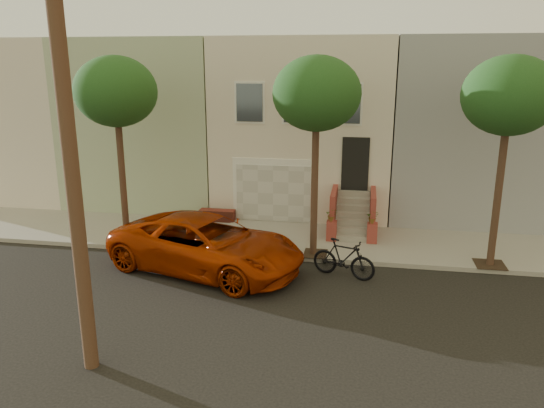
# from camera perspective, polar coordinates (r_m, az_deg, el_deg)

# --- Properties ---
(ground) EXTENTS (90.00, 90.00, 0.00)m
(ground) POSITION_cam_1_polar(r_m,az_deg,el_deg) (13.85, -1.32, -11.41)
(ground) COLOR black
(ground) RESTS_ON ground
(sidewalk) EXTENTS (40.00, 3.70, 0.15)m
(sidewalk) POSITION_cam_1_polar(r_m,az_deg,el_deg) (18.69, 1.89, -3.91)
(sidewalk) COLOR gray
(sidewalk) RESTS_ON ground
(house_row) EXTENTS (33.10, 11.70, 7.00)m
(house_row) POSITION_cam_1_polar(r_m,az_deg,el_deg) (23.59, 4.02, 8.99)
(house_row) COLOR silver
(house_row) RESTS_ON sidewalk
(tree_left) EXTENTS (2.70, 2.57, 6.30)m
(tree_left) POSITION_cam_1_polar(r_m,az_deg,el_deg) (17.92, -16.72, 11.58)
(tree_left) COLOR #2D2116
(tree_left) RESTS_ON sidewalk
(tree_mid) EXTENTS (2.70, 2.57, 6.30)m
(tree_mid) POSITION_cam_1_polar(r_m,az_deg,el_deg) (16.12, 4.90, 11.81)
(tree_mid) COLOR #2D2116
(tree_mid) RESTS_ON sidewalk
(tree_right) EXTENTS (2.70, 2.57, 6.30)m
(tree_right) POSITION_cam_1_polar(r_m,az_deg,el_deg) (16.56, 24.56, 10.60)
(tree_right) COLOR #2D2116
(tree_right) RESTS_ON sidewalk
(pickup_truck) EXTENTS (6.63, 4.45, 1.69)m
(pickup_truck) POSITION_cam_1_polar(r_m,az_deg,el_deg) (16.07, -7.18, -4.39)
(pickup_truck) COLOR #9A2500
(pickup_truck) RESTS_ON ground
(motorcycle) EXTENTS (2.02, 1.15, 1.17)m
(motorcycle) POSITION_cam_1_polar(r_m,az_deg,el_deg) (15.68, 7.85, -5.93)
(motorcycle) COLOR black
(motorcycle) RESTS_ON ground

